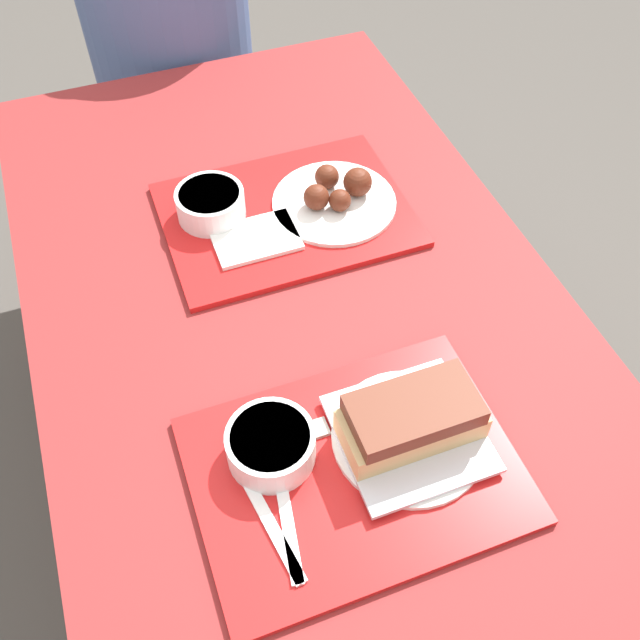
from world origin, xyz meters
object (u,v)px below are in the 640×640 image
tray_far (286,215)px  wings_plate_far (336,195)px  bowl_coleslaw_far (210,203)px  tray_near (355,470)px  person_seated_across (169,31)px  brisket_sandwich_plate (411,425)px  bowl_coleslaw_near (271,444)px

tray_far → wings_plate_far: size_ratio=1.93×
tray_far → bowl_coleslaw_far: bowl_coleslaw_far is taller
tray_near → person_seated_across: person_seated_across is taller
tray_far → person_seated_across: size_ratio=0.57×
brisket_sandwich_plate → tray_far: bearing=91.5°
tray_far → person_seated_across: (-0.05, 0.76, -0.04)m
bowl_coleslaw_near → wings_plate_far: 0.51m
wings_plate_far → brisket_sandwich_plate: bearing=-99.4°
tray_far → brisket_sandwich_plate: size_ratio=2.01×
tray_near → tray_far: 0.51m
wings_plate_far → person_seated_across: 0.78m
wings_plate_far → bowl_coleslaw_far: bearing=168.1°
tray_far → person_seated_across: 0.76m
tray_far → wings_plate_far: wings_plate_far is taller
tray_far → wings_plate_far: 0.09m
person_seated_across → tray_near: bearing=-91.3°
tray_far → brisket_sandwich_plate: (0.01, -0.49, 0.04)m
tray_far → tray_near: bearing=-98.3°
person_seated_across → wings_plate_far: bearing=-79.8°
bowl_coleslaw_near → brisket_sandwich_plate: bearing=-12.5°
bowl_coleslaw_far → wings_plate_far: wings_plate_far is taller
wings_plate_far → person_seated_across: person_seated_across is taller
tray_near → wings_plate_far: bearing=71.6°
bowl_coleslaw_far → person_seated_across: (0.08, 0.72, -0.07)m
tray_far → person_seated_across: bearing=93.4°
tray_far → bowl_coleslaw_far: (-0.12, 0.04, 0.03)m
tray_near → wings_plate_far: 0.52m
bowl_coleslaw_near → person_seated_across: bearing=84.1°
tray_far → brisket_sandwich_plate: 0.49m
tray_near → bowl_coleslaw_near: size_ratio=3.58×
bowl_coleslaw_near → bowl_coleslaw_far: (0.05, 0.49, 0.00)m
tray_near → tray_far: bearing=81.7°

